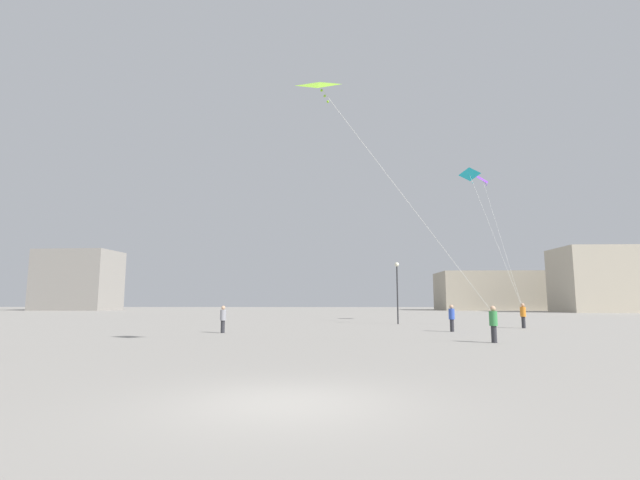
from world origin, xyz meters
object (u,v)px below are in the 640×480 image
at_px(person_in_orange, 523,314).
at_px(lamppost_east, 397,282).
at_px(person_in_grey, 223,318).
at_px(building_left_hall, 78,280).
at_px(kite_lime_delta, 322,90).
at_px(building_centre_hall, 496,291).
at_px(kite_cyan_delta, 471,177).
at_px(person_in_blue, 452,317).
at_px(kite_violet_delta, 483,181).
at_px(building_right_hall, 638,280).
at_px(person_in_green, 493,322).

bearing_deg(person_in_orange, lamppost_east, -72.29).
xyz_separation_m(person_in_grey, building_left_hall, (-49.22, 70.01, 5.48)).
bearing_deg(person_in_grey, lamppost_east, 135.35).
height_order(person_in_grey, kite_lime_delta, kite_lime_delta).
relative_size(building_left_hall, building_centre_hall, 0.65).
distance_m(person_in_grey, building_left_hall, 85.76).
height_order(kite_cyan_delta, building_left_hall, building_left_hall).
bearing_deg(building_centre_hall, kite_lime_delta, -112.38).
bearing_deg(building_centre_hall, kite_cyan_delta, -109.77).
distance_m(person_in_blue, kite_violet_delta, 19.21).
bearing_deg(lamppost_east, kite_violet_delta, 25.35).
height_order(person_in_orange, building_right_hall, building_right_hall).
relative_size(person_in_blue, person_in_grey, 1.03).
distance_m(person_in_green, kite_violet_delta, 25.12).
bearing_deg(building_left_hall, building_right_hall, -7.61).
height_order(person_in_blue, building_right_hall, building_right_hall).
bearing_deg(kite_cyan_delta, building_right_hall, 47.68).
relative_size(person_in_grey, lamppost_east, 0.31).
height_order(person_in_grey, building_left_hall, building_left_hall).
xyz_separation_m(person_in_grey, lamppost_east, (11.51, 11.09, 2.50)).
bearing_deg(kite_violet_delta, building_right_hall, 46.28).
xyz_separation_m(kite_lime_delta, building_left_hall, (-55.36, 79.37, -3.91)).
distance_m(person_in_orange, person_in_grey, 20.18).
bearing_deg(person_in_grey, person_in_green, 67.97).
xyz_separation_m(kite_violet_delta, lamppost_east, (-8.65, -4.10, -9.50)).
bearing_deg(person_in_green, building_left_hall, 102.28).
bearing_deg(kite_violet_delta, person_in_blue, -116.02).
xyz_separation_m(kite_cyan_delta, building_left_hall, (-66.84, 59.65, -5.60)).
relative_size(person_in_orange, person_in_grey, 1.09).
bearing_deg(kite_lime_delta, person_in_green, 24.95).
distance_m(person_in_orange, building_left_hall, 94.22).
xyz_separation_m(person_in_blue, person_in_orange, (5.80, 3.96, 0.05)).
bearing_deg(person_in_grey, person_in_orange, 107.67).
xyz_separation_m(kite_cyan_delta, building_right_hall, (41.16, 45.21, -6.34)).
relative_size(person_in_green, building_right_hall, 0.06).
bearing_deg(person_in_orange, building_centre_hall, -144.82).
distance_m(person_in_grey, building_centre_hall, 85.25).
xyz_separation_m(kite_lime_delta, building_centre_hall, (34.64, 84.15, -6.17)).
relative_size(kite_violet_delta, lamppost_east, 2.43).
relative_size(person_in_orange, person_in_green, 1.05).
bearing_deg(person_in_orange, kite_violet_delta, -132.36).
bearing_deg(building_left_hall, building_centre_hall, 3.04).
relative_size(kite_cyan_delta, building_left_hall, 0.71).
distance_m(person_in_green, building_centre_hall, 85.20).
height_order(kite_violet_delta, building_right_hall, kite_violet_delta).
xyz_separation_m(person_in_blue, building_left_hall, (-62.80, 68.32, 5.46)).
height_order(kite_lime_delta, building_centre_hall, kite_lime_delta).
bearing_deg(person_in_blue, lamppost_east, 34.98).
height_order(person_in_orange, person_in_grey, person_in_orange).
distance_m(person_in_blue, building_centre_hall, 78.07).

